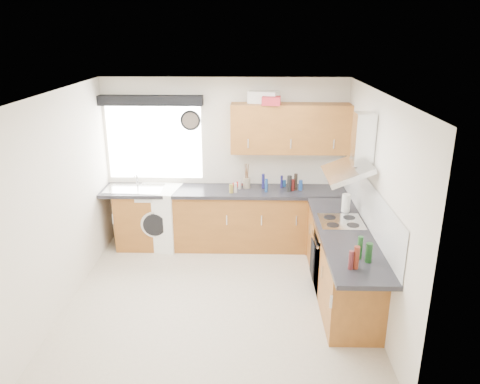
{
  "coord_description": "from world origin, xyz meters",
  "views": [
    {
      "loc": [
        0.39,
        -5.0,
        3.13
      ],
      "look_at": [
        0.25,
        0.85,
        1.1
      ],
      "focal_mm": 35.0,
      "sensor_mm": 36.0,
      "label": 1
    }
  ],
  "objects_px": {
    "extractor_hood": "(355,154)",
    "upper_cabinets": "(290,128)",
    "washing_machine": "(159,217)",
    "oven": "(338,258)"
  },
  "relations": [
    {
      "from": "upper_cabinets",
      "to": "washing_machine",
      "type": "height_order",
      "value": "upper_cabinets"
    },
    {
      "from": "upper_cabinets",
      "to": "extractor_hood",
      "type": "bearing_deg",
      "value": -63.87
    },
    {
      "from": "upper_cabinets",
      "to": "washing_machine",
      "type": "bearing_deg",
      "value": -176.92
    },
    {
      "from": "oven",
      "to": "extractor_hood",
      "type": "relative_size",
      "value": 1.09
    },
    {
      "from": "extractor_hood",
      "to": "oven",
      "type": "bearing_deg",
      "value": 180.0
    },
    {
      "from": "oven",
      "to": "extractor_hood",
      "type": "xyz_separation_m",
      "value": [
        0.1,
        -0.0,
        1.34
      ]
    },
    {
      "from": "upper_cabinets",
      "to": "washing_machine",
      "type": "relative_size",
      "value": 1.86
    },
    {
      "from": "extractor_hood",
      "to": "upper_cabinets",
      "type": "xyz_separation_m",
      "value": [
        -0.65,
        1.33,
        0.03
      ]
    },
    {
      "from": "extractor_hood",
      "to": "upper_cabinets",
      "type": "bearing_deg",
      "value": 116.13
    },
    {
      "from": "washing_machine",
      "to": "extractor_hood",
      "type": "bearing_deg",
      "value": -15.89
    }
  ]
}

